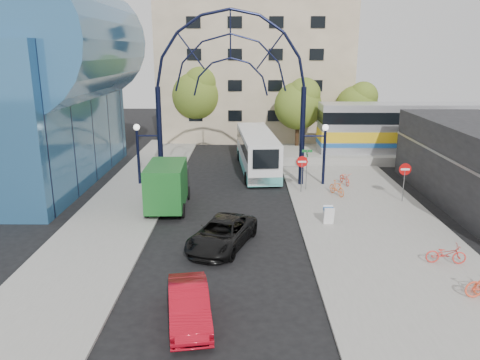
{
  "coord_description": "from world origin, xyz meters",
  "views": [
    {
      "loc": [
        0.94,
        -18.39,
        9.38
      ],
      "look_at": [
        0.71,
        6.0,
        2.61
      ],
      "focal_mm": 35.0,
      "sensor_mm": 36.0,
      "label": 1
    }
  ],
  "objects_px": {
    "gateway_arch": "(231,63)",
    "sandwich_board": "(329,213)",
    "tree_north_c": "(358,104)",
    "city_bus": "(257,151)",
    "street_name_sign": "(307,161)",
    "bike_near_a": "(345,178)",
    "stop_sign": "(302,165)",
    "train_car": "(464,128)",
    "bike_far_a": "(446,254)",
    "tree_north_a": "(299,103)",
    "bike_near_b": "(337,188)",
    "tree_north_b": "(197,92)",
    "red_sedan": "(189,305)",
    "do_not_enter_sign": "(405,173)",
    "black_suv": "(222,234)",
    "green_truck": "(168,185)"
  },
  "relations": [
    {
      "from": "gateway_arch",
      "to": "sandwich_board",
      "type": "height_order",
      "value": "gateway_arch"
    },
    {
      "from": "tree_north_c",
      "to": "city_bus",
      "type": "relative_size",
      "value": 0.57
    },
    {
      "from": "street_name_sign",
      "to": "bike_near_a",
      "type": "xyz_separation_m",
      "value": [
        2.94,
        1.3,
        -1.57
      ]
    },
    {
      "from": "stop_sign",
      "to": "tree_north_c",
      "type": "relative_size",
      "value": 0.38
    },
    {
      "from": "city_bus",
      "to": "bike_near_a",
      "type": "height_order",
      "value": "city_bus"
    },
    {
      "from": "train_car",
      "to": "tree_north_c",
      "type": "relative_size",
      "value": 3.86
    },
    {
      "from": "gateway_arch",
      "to": "sandwich_board",
      "type": "bearing_deg",
      "value": -55.09
    },
    {
      "from": "gateway_arch",
      "to": "bike_far_a",
      "type": "height_order",
      "value": "gateway_arch"
    },
    {
      "from": "train_car",
      "to": "city_bus",
      "type": "distance_m",
      "value": 18.44
    },
    {
      "from": "sandwich_board",
      "to": "tree_north_a",
      "type": "height_order",
      "value": "tree_north_a"
    },
    {
      "from": "train_car",
      "to": "bike_near_b",
      "type": "height_order",
      "value": "train_car"
    },
    {
      "from": "tree_north_b",
      "to": "red_sedan",
      "type": "height_order",
      "value": "tree_north_b"
    },
    {
      "from": "gateway_arch",
      "to": "tree_north_c",
      "type": "relative_size",
      "value": 2.1
    },
    {
      "from": "do_not_enter_sign",
      "to": "bike_near_b",
      "type": "bearing_deg",
      "value": 162.09
    },
    {
      "from": "do_not_enter_sign",
      "to": "tree_north_a",
      "type": "bearing_deg",
      "value": 107.03
    },
    {
      "from": "tree_north_a",
      "to": "bike_near_a",
      "type": "distance_m",
      "value": 12.84
    },
    {
      "from": "tree_north_c",
      "to": "street_name_sign",
      "type": "bearing_deg",
      "value": -114.31
    },
    {
      "from": "red_sedan",
      "to": "sandwich_board",
      "type": "bearing_deg",
      "value": 45.88
    },
    {
      "from": "gateway_arch",
      "to": "bike_near_b",
      "type": "relative_size",
      "value": 8.34
    },
    {
      "from": "city_bus",
      "to": "black_suv",
      "type": "distance_m",
      "value": 15.59
    },
    {
      "from": "bike_far_a",
      "to": "do_not_enter_sign",
      "type": "bearing_deg",
      "value": -0.42
    },
    {
      "from": "city_bus",
      "to": "do_not_enter_sign",
      "type": "bearing_deg",
      "value": -47.71
    },
    {
      "from": "gateway_arch",
      "to": "bike_near_a",
      "type": "relative_size",
      "value": 8.13
    },
    {
      "from": "train_car",
      "to": "gateway_arch",
      "type": "bearing_deg",
      "value": -158.2
    },
    {
      "from": "train_car",
      "to": "black_suv",
      "type": "bearing_deg",
      "value": -136.68
    },
    {
      "from": "street_name_sign",
      "to": "bike_far_a",
      "type": "bearing_deg",
      "value": -67.48
    },
    {
      "from": "gateway_arch",
      "to": "sandwich_board",
      "type": "xyz_separation_m",
      "value": [
        5.6,
        -8.02,
        -7.81
      ]
    },
    {
      "from": "tree_north_a",
      "to": "black_suv",
      "type": "distance_m",
      "value": 24.09
    },
    {
      "from": "gateway_arch",
      "to": "sandwich_board",
      "type": "distance_m",
      "value": 12.52
    },
    {
      "from": "sandwich_board",
      "to": "city_bus",
      "type": "xyz_separation_m",
      "value": [
        -3.64,
        12.44,
        0.86
      ]
    },
    {
      "from": "train_car",
      "to": "city_bus",
      "type": "xyz_separation_m",
      "value": [
        -18.04,
        -3.58,
        -1.3
      ]
    },
    {
      "from": "do_not_enter_sign",
      "to": "black_suv",
      "type": "distance_m",
      "value": 13.23
    },
    {
      "from": "do_not_enter_sign",
      "to": "red_sedan",
      "type": "relative_size",
      "value": 0.61
    },
    {
      "from": "do_not_enter_sign",
      "to": "black_suv",
      "type": "xyz_separation_m",
      "value": [
        -11.15,
        -7.0,
        -1.28
      ]
    },
    {
      "from": "gateway_arch",
      "to": "tree_north_b",
      "type": "bearing_deg",
      "value": 103.68
    },
    {
      "from": "stop_sign",
      "to": "do_not_enter_sign",
      "type": "height_order",
      "value": "stop_sign"
    },
    {
      "from": "city_bus",
      "to": "bike_near_a",
      "type": "distance_m",
      "value": 7.73
    },
    {
      "from": "train_car",
      "to": "tree_north_c",
      "type": "distance_m",
      "value": 9.95
    },
    {
      "from": "sandwich_board",
      "to": "bike_far_a",
      "type": "bearing_deg",
      "value": -48.46
    },
    {
      "from": "bike_near_a",
      "to": "bike_near_b",
      "type": "bearing_deg",
      "value": -122.79
    },
    {
      "from": "gateway_arch",
      "to": "green_truck",
      "type": "xyz_separation_m",
      "value": [
        -3.71,
        -5.03,
        -7.09
      ]
    },
    {
      "from": "tree_north_b",
      "to": "bike_near_a",
      "type": "height_order",
      "value": "tree_north_b"
    },
    {
      "from": "gateway_arch",
      "to": "red_sedan",
      "type": "bearing_deg",
      "value": -93.29
    },
    {
      "from": "bike_near_a",
      "to": "red_sedan",
      "type": "bearing_deg",
      "value": -128.23
    },
    {
      "from": "tree_north_b",
      "to": "green_truck",
      "type": "bearing_deg",
      "value": -89.54
    },
    {
      "from": "sandwich_board",
      "to": "bike_far_a",
      "type": "height_order",
      "value": "sandwich_board"
    },
    {
      "from": "stop_sign",
      "to": "tree_north_a",
      "type": "distance_m",
      "value": 14.23
    },
    {
      "from": "stop_sign",
      "to": "train_car",
      "type": "height_order",
      "value": "train_car"
    },
    {
      "from": "tree_north_a",
      "to": "city_bus",
      "type": "bearing_deg",
      "value": -119.02
    },
    {
      "from": "bike_near_b",
      "to": "black_suv",
      "type": "bearing_deg",
      "value": -155.22
    }
  ]
}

